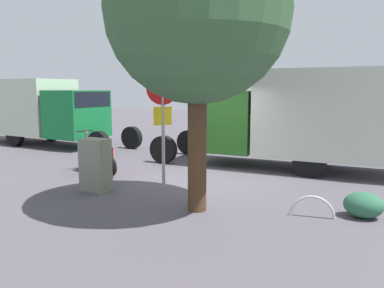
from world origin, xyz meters
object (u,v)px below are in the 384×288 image
(motorcycle, at_px, (97,155))
(street_tree, at_px, (197,11))
(stop_sign, at_px, (163,112))
(box_truck_far, at_px, (41,108))
(utility_cabinet, at_px, (95,165))
(box_truck_near, at_px, (298,115))
(bike_rack_hoop, at_px, (312,217))

(motorcycle, bearing_deg, street_tree, 172.89)
(stop_sign, xyz_separation_m, street_tree, (-1.43, 1.18, 1.99))
(motorcycle, bearing_deg, box_truck_far, -13.78)
(motorcycle, relative_size, street_tree, 0.31)
(motorcycle, xyz_separation_m, utility_cabinet, (-1.20, 1.53, 0.11))
(motorcycle, height_order, street_tree, street_tree)
(motorcycle, distance_m, stop_sign, 2.95)
(box_truck_far, bearing_deg, motorcycle, -26.96)
(street_tree, bearing_deg, box_truck_far, -28.89)
(box_truck_near, distance_m, box_truck_far, 10.99)
(street_tree, relative_size, utility_cabinet, 4.49)
(box_truck_far, relative_size, street_tree, 1.40)
(stop_sign, distance_m, street_tree, 2.72)
(utility_cabinet, bearing_deg, motorcycle, -51.97)
(box_truck_near, xyz_separation_m, street_tree, (1.08, 4.89, 2.22))
(box_truck_far, distance_m, bike_rack_hoop, 13.11)
(motorcycle, bearing_deg, utility_cabinet, 145.72)
(bike_rack_hoop, bearing_deg, stop_sign, -10.17)
(stop_sign, bearing_deg, street_tree, 140.57)
(street_tree, height_order, utility_cabinet, street_tree)
(box_truck_far, height_order, bike_rack_hoop, box_truck_far)
(utility_cabinet, bearing_deg, box_truck_near, -130.14)
(bike_rack_hoop, bearing_deg, street_tree, 13.97)
(street_tree, bearing_deg, bike_rack_hoop, -166.03)
(motorcycle, height_order, bike_rack_hoop, motorcycle)
(box_truck_near, relative_size, motorcycle, 4.29)
(street_tree, distance_m, bike_rack_hoop, 4.44)
(box_truck_near, distance_m, bike_rack_hoop, 4.77)
(stop_sign, height_order, bike_rack_hoop, stop_sign)
(box_truck_near, distance_m, street_tree, 5.48)
(box_truck_far, distance_m, motorcycle, 7.01)
(box_truck_far, bearing_deg, stop_sign, -22.33)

